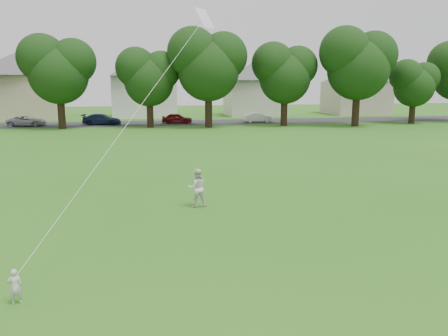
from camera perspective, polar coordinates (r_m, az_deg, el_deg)
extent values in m
plane|color=#256116|center=(12.05, -7.90, -13.00)|extent=(160.00, 160.00, 0.00)
cube|color=#2D2D30|center=(53.22, -10.17, 5.77)|extent=(90.00, 7.00, 0.01)
imported|color=silver|center=(11.16, -25.64, -13.77)|extent=(0.34, 0.26, 0.84)
imported|color=silver|center=(17.40, -3.56, -2.59)|extent=(0.80, 0.65, 1.55)
plane|color=white|center=(20.01, -2.53, 18.98)|extent=(1.07, 1.07, 0.85)
cylinder|color=white|center=(14.72, -10.92, 7.87)|extent=(0.01, 0.01, 13.40)
cylinder|color=black|center=(49.31, -20.48, 7.02)|extent=(0.76, 0.76, 3.78)
cylinder|color=black|center=(48.43, -9.63, 7.22)|extent=(0.72, 0.72, 3.31)
cylinder|color=black|center=(47.66, -2.03, 7.79)|extent=(0.79, 0.79, 4.11)
cylinder|color=black|center=(49.96, 7.86, 7.55)|extent=(0.75, 0.75, 3.57)
cylinder|color=black|center=(51.15, 16.84, 7.61)|extent=(0.80, 0.80, 4.20)
cylinder|color=black|center=(56.58, 23.36, 6.82)|extent=(0.69, 0.69, 2.90)
imported|color=#9FA1AD|center=(53.69, -24.34, 5.62)|extent=(4.28, 2.28, 1.14)
imported|color=#121C39|center=(52.37, -15.68, 6.14)|extent=(4.51, 2.28, 1.26)
imported|color=maroon|center=(52.33, -6.14, 6.47)|extent=(3.75, 1.89, 1.22)
imported|color=white|center=(54.02, 4.47, 6.62)|extent=(3.63, 1.50, 1.17)
cube|color=beige|center=(64.92, -24.78, 8.42)|extent=(9.54, 7.27, 5.73)
pyramid|color=#534F55|center=(65.01, -25.22, 13.71)|extent=(13.76, 13.76, 3.15)
cube|color=white|center=(63.03, -10.36, 9.17)|extent=(8.59, 7.04, 5.67)
pyramid|color=#534F55|center=(63.11, -10.55, 14.58)|extent=(12.39, 12.39, 3.12)
cube|color=beige|center=(65.14, 4.05, 9.13)|extent=(8.22, 6.95, 5.10)
pyramid|color=#534F55|center=(65.16, 4.11, 13.84)|extent=(11.86, 11.86, 2.80)
cube|color=beige|center=(70.89, 16.81, 8.77)|extent=(8.44, 7.57, 4.88)
pyramid|color=#534F55|center=(70.89, 17.05, 12.90)|extent=(12.17, 12.17, 2.68)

